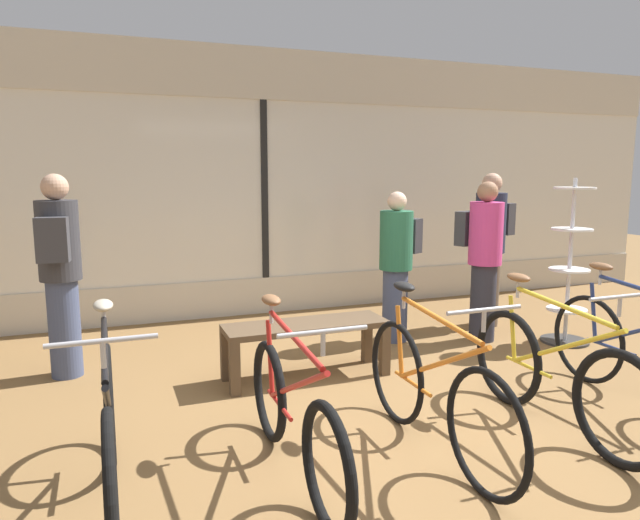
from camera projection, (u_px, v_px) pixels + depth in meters
ground_plane at (397, 426)px, 3.98m from camera, size 24.00×24.00×0.00m
shop_back_wall at (264, 181)px, 6.93m from camera, size 12.00×0.08×3.20m
bicycle_far_left at (110, 435)px, 2.96m from camera, size 0.46×1.76×1.05m
bicycle_left at (293, 416)px, 3.27m from camera, size 0.46×1.71×1.01m
bicycle_center at (434, 391)px, 3.55m from camera, size 0.46×1.74×1.04m
bicycle_right at (556, 375)px, 3.86m from camera, size 0.46×1.74×1.04m
bicycle_far_right at (640, 352)px, 4.30m from camera, size 0.46×1.77×1.05m
accessory_rack at (569, 276)px, 5.82m from camera, size 0.48×0.48×1.69m
display_bench at (306, 333)px, 4.86m from camera, size 1.40×0.44×0.48m
customer_near_rack at (397, 262)px, 5.87m from camera, size 0.56×0.48×1.56m
customer_by_window at (490, 244)px, 6.46m from camera, size 0.55×0.43×1.74m
customer_mid_floor at (483, 256)px, 5.88m from camera, size 0.43×0.55×1.66m
customer_near_bench at (60, 269)px, 4.80m from camera, size 0.37×0.51×1.74m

